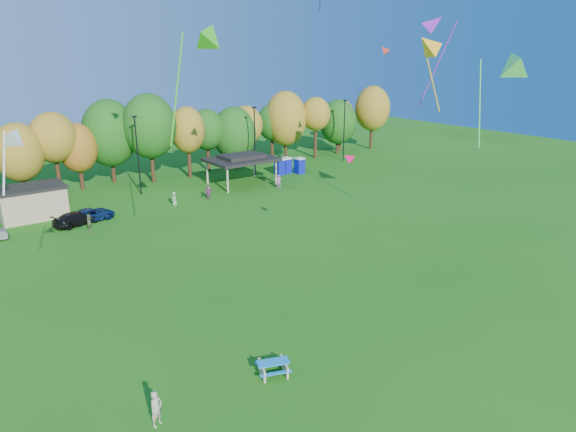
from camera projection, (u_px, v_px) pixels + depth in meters
ground at (380, 355)px, 28.52m from camera, size 160.00×160.00×0.00m
tree_line at (95, 140)px, 60.77m from camera, size 93.57×10.55×11.15m
lamp_posts at (138, 153)px, 58.61m from camera, size 64.50×0.25×9.09m
utility_building at (32, 202)px, 51.27m from camera, size 6.30×4.30×3.25m
pavilion at (241, 159)px, 63.67m from camera, size 8.20×6.20×3.77m
porta_potties at (289, 166)px, 69.66m from camera, size 3.75×2.36×2.18m
picnic_table at (273, 367)px, 26.73m from camera, size 2.06×1.89×0.73m
kite_flyer at (156, 409)px, 22.93m from camera, size 0.75×0.64×1.76m
car_c at (91, 215)px, 50.63m from camera, size 4.85×2.74×1.28m
car_d at (77, 218)px, 49.40m from camera, size 4.86×2.94×1.32m
far_person_0 at (279, 181)px, 62.62m from camera, size 0.70×0.61×1.61m
far_person_1 at (89, 224)px, 47.15m from camera, size 0.85×1.16×1.82m
far_person_4 at (209, 192)px, 57.94m from camera, size 1.54×0.95×1.59m
far_person_5 at (174, 199)px, 55.53m from camera, size 0.61×0.82×1.53m
kite_2 at (14, 136)px, 23.16m from camera, size 1.66×2.04×3.44m
kite_3 at (348, 158)px, 37.14m from camera, size 1.11×1.23×1.03m
kite_7 at (384, 50)px, 54.41m from camera, size 1.47×1.59×1.27m
kite_9 at (209, 35)px, 30.04m from camera, size 4.15×3.40×7.61m
kite_11 at (435, 24)px, 47.33m from camera, size 3.94×4.50×8.60m
kite_12 at (513, 62)px, 38.82m from camera, size 4.21×4.48×8.05m
kite_13 at (428, 45)px, 34.46m from camera, size 3.54×2.27×5.69m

